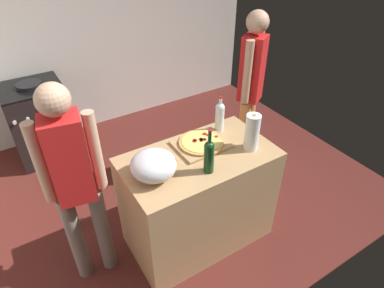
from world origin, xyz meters
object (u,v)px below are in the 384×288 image
at_px(paper_towel_roll, 252,132).
at_px(stove, 40,121).
at_px(wine_bottle_clear, 220,116).
at_px(mixing_bowl, 154,165).
at_px(person_in_stripes, 75,180).
at_px(pizza, 201,142).
at_px(person_in_red, 250,87).
at_px(wine_bottle_dark, 209,155).

relative_size(paper_towel_roll, stove, 0.32).
xyz_separation_m(paper_towel_roll, wine_bottle_clear, (-0.06, 0.33, -0.01)).
relative_size(mixing_bowl, paper_towel_roll, 1.08).
xyz_separation_m(mixing_bowl, person_in_stripes, (-0.49, 0.18, -0.04)).
bearing_deg(wine_bottle_clear, paper_towel_roll, -80.22).
height_order(paper_towel_roll, wine_bottle_clear, wine_bottle_clear).
xyz_separation_m(pizza, person_in_red, (0.88, 0.47, 0.05)).
bearing_deg(stove, wine_bottle_dark, -69.34).
bearing_deg(wine_bottle_dark, mixing_bowl, 156.51).
bearing_deg(pizza, person_in_stripes, 177.35).
bearing_deg(person_in_stripes, paper_towel_roll, -12.20).
distance_m(paper_towel_roll, wine_bottle_dark, 0.43).
distance_m(stove, person_in_red, 2.35).
relative_size(wine_bottle_dark, wine_bottle_clear, 1.10).
bearing_deg(wine_bottle_dark, paper_towel_roll, 7.46).
xyz_separation_m(wine_bottle_dark, stove, (-0.81, 2.15, -0.60)).
xyz_separation_m(mixing_bowl, wine_bottle_dark, (0.35, -0.15, 0.04)).
height_order(mixing_bowl, wine_bottle_dark, wine_bottle_dark).
xyz_separation_m(mixing_bowl, paper_towel_roll, (0.77, -0.10, 0.05)).
bearing_deg(paper_towel_roll, person_in_stripes, 167.80).
xyz_separation_m(pizza, paper_towel_roll, (0.30, -0.23, 0.11)).
relative_size(paper_towel_roll, wine_bottle_clear, 0.95).
xyz_separation_m(stove, person_in_stripes, (-0.02, -1.82, 0.51)).
bearing_deg(wine_bottle_clear, person_in_red, 30.13).
height_order(wine_bottle_clear, person_in_red, person_in_red).
height_order(stove, person_in_stripes, person_in_stripes).
xyz_separation_m(mixing_bowl, wine_bottle_clear, (0.71, 0.24, 0.04)).
xyz_separation_m(pizza, stove, (-0.94, 1.87, -0.49)).
relative_size(pizza, person_in_red, 0.20).
bearing_deg(mixing_bowl, wine_bottle_dark, -23.49).
height_order(pizza, stove, pizza).
relative_size(stove, person_in_red, 0.54).
distance_m(wine_bottle_clear, stove, 2.20).
distance_m(wine_bottle_clear, person_in_red, 0.74).
distance_m(wine_bottle_dark, wine_bottle_clear, 0.53).
height_order(paper_towel_roll, person_in_stripes, person_in_stripes).
bearing_deg(paper_towel_roll, pizza, 142.78).
bearing_deg(pizza, wine_bottle_clear, 23.06).
relative_size(wine_bottle_dark, stove, 0.38).
relative_size(wine_bottle_dark, person_in_stripes, 0.21).
height_order(mixing_bowl, person_in_stripes, person_in_stripes).
distance_m(wine_bottle_dark, stove, 2.38).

